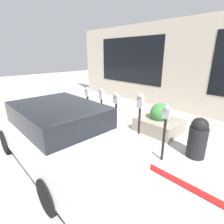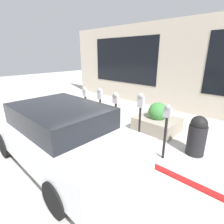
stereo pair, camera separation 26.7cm
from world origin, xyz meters
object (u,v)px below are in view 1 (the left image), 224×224
at_px(parked_car_front, 58,132).
at_px(parking_meter_second, 140,110).
at_px(parking_meter_middle, 116,106).
at_px(trash_bin, 198,138).
at_px(parking_meter_farthest, 88,99).
at_px(planter_box, 159,122).
at_px(parking_meter_nearest, 165,123).
at_px(parking_meter_fourth, 101,102).

bearing_deg(parked_car_front, parking_meter_second, -116.94).
bearing_deg(parking_meter_middle, trash_bin, -158.06).
bearing_deg(parking_meter_farthest, parking_meter_second, -179.04).
bearing_deg(planter_box, parked_car_front, 77.35).
height_order(parking_meter_nearest, planter_box, parking_meter_nearest).
bearing_deg(parking_meter_second, parking_meter_farthest, 0.96).
relative_size(parking_meter_nearest, parking_meter_fourth, 0.94).
relative_size(parking_meter_nearest, trash_bin, 1.34).
bearing_deg(planter_box, parking_meter_fourth, 48.51).
distance_m(parking_meter_farthest, trash_bin, 3.69).
distance_m(parking_meter_middle, parked_car_front, 1.84).
height_order(parking_meter_fourth, trash_bin, parking_meter_fourth).
height_order(parking_meter_second, planter_box, parking_meter_second).
xyz_separation_m(parking_meter_middle, parked_car_front, (0.16, 1.81, -0.30)).
relative_size(parked_car_front, trash_bin, 3.87).
bearing_deg(parking_meter_nearest, parking_meter_farthest, 0.76).
bearing_deg(parking_meter_second, planter_box, -80.84).
xyz_separation_m(parking_meter_middle, parking_meter_fourth, (0.71, -0.04, -0.01)).
bearing_deg(parked_car_front, parking_meter_farthest, -54.22).
distance_m(parking_meter_fourth, parking_meter_farthest, 0.77).
bearing_deg(parking_meter_nearest, parking_meter_second, 0.17).
bearing_deg(parking_meter_middle, parked_car_front, 84.93).
bearing_deg(parking_meter_nearest, trash_bin, -124.25).
xyz_separation_m(parking_meter_second, parked_car_front, (0.97, 1.89, -0.36)).
relative_size(parking_meter_second, parking_meter_middle, 1.06).
height_order(parking_meter_nearest, parking_meter_fourth, parking_meter_fourth).
bearing_deg(parking_meter_middle, parking_meter_fourth, -2.84).
height_order(parking_meter_farthest, planter_box, parking_meter_farthest).
relative_size(parking_meter_nearest, parking_meter_second, 0.90).
xyz_separation_m(parking_meter_nearest, parking_meter_middle, (1.57, 0.08, 0.08)).
distance_m(parking_meter_fourth, trash_bin, 2.97).
height_order(parking_meter_second, parking_meter_fourth, parking_meter_second).
xyz_separation_m(parking_meter_second, parking_meter_fourth, (1.52, 0.04, -0.07)).
height_order(parking_meter_second, trash_bin, parking_meter_second).
height_order(parking_meter_second, parking_meter_farthest, parking_meter_second).
distance_m(parking_meter_second, parked_car_front, 2.15).
distance_m(parking_meter_second, planter_box, 1.64).
xyz_separation_m(parking_meter_second, trash_bin, (-1.28, -0.76, -0.61)).
xyz_separation_m(parking_meter_fourth, parked_car_front, (-0.55, 1.84, -0.30)).
bearing_deg(parked_car_front, parking_meter_nearest, -132.30).
bearing_deg(planter_box, parking_meter_farthest, 35.23).
bearing_deg(parking_meter_middle, parking_meter_second, -174.42).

